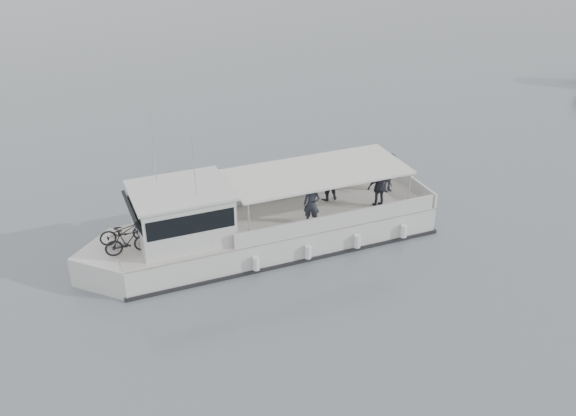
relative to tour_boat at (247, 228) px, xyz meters
name	(u,v)px	position (x,y,z in m)	size (l,w,h in m)	color
ground	(149,249)	(-3.73, 1.93, -1.05)	(1400.00, 1400.00, 0.00)	slate
tour_boat	(247,228)	(0.00, 0.00, 0.00)	(15.39, 4.80, 6.41)	silver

